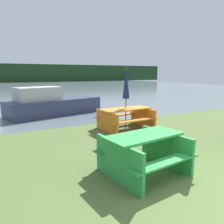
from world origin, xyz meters
The scene contains 6 objects.
water centered at (0.00, 31.27, 0.00)m, with size 60.00×50.00×0.00m.
far_treeline centered at (0.00, 51.27, 2.00)m, with size 80.00×1.60×4.00m.
picnic_table_green centered at (-0.68, 1.84, 0.47)m, with size 1.68×1.54×0.80m.
picnic_table_orange centered at (0.86, 5.01, 0.45)m, with size 1.91×1.49×0.74m.
umbrella_navy centered at (0.86, 5.01, 1.64)m, with size 0.24×0.24×2.22m.
boat centered at (-0.84, 9.02, 0.51)m, with size 4.66×2.57×1.35m.
Camera 1 is at (-3.16, -1.47, 1.97)m, focal length 35.00 mm.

